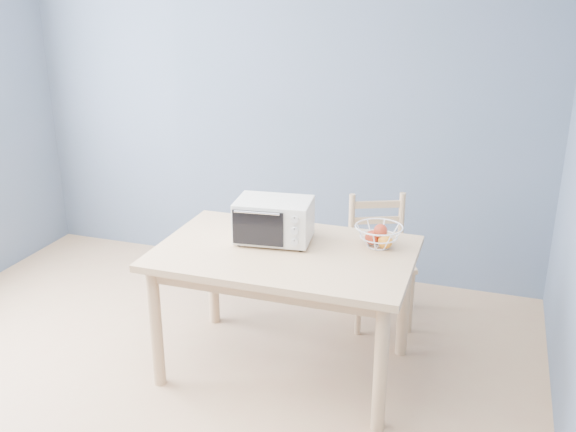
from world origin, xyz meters
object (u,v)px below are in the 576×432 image
(dining_table, at_px, (285,267))
(toaster_oven, at_px, (271,220))
(fruit_basket, at_px, (379,235))
(dining_chair, at_px, (379,261))

(dining_table, bearing_deg, toaster_oven, 139.59)
(toaster_oven, xyz_separation_m, fruit_basket, (0.59, 0.11, -0.06))
(toaster_oven, bearing_deg, fruit_basket, 4.23)
(toaster_oven, distance_m, dining_chair, 0.96)
(toaster_oven, bearing_deg, dining_table, -46.79)
(dining_table, xyz_separation_m, fruit_basket, (0.48, 0.21, 0.17))
(dining_table, bearing_deg, fruit_basket, 23.55)
(fruit_basket, distance_m, dining_chair, 0.70)
(fruit_basket, bearing_deg, dining_table, -156.45)
(toaster_oven, bearing_deg, dining_chair, 46.55)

